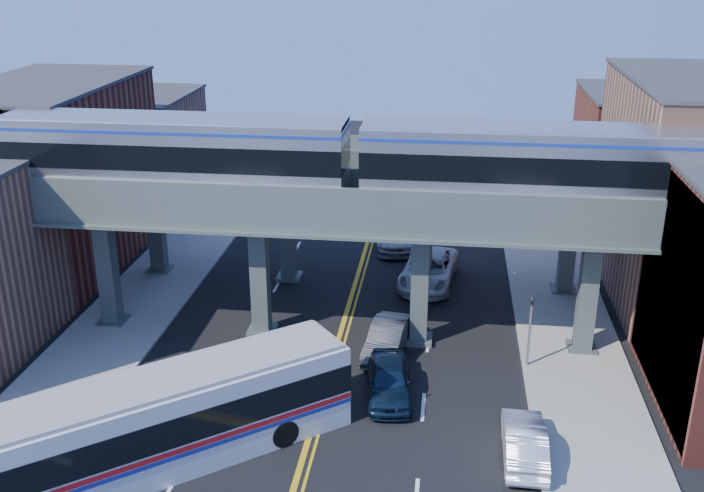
{
  "coord_description": "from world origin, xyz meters",
  "views": [
    {
      "loc": [
        5.06,
        -27.18,
        18.66
      ],
      "look_at": [
        0.68,
        7.75,
        5.07
      ],
      "focal_mm": 40.0,
      "sensor_mm": 36.0,
      "label": 1
    }
  ],
  "objects_px": {
    "car_lane_b": "(387,339)",
    "traffic_signal": "(530,324)",
    "car_lane_c": "(429,270)",
    "transit_bus": "(177,418)",
    "car_parked_curb": "(524,442)",
    "car_lane_a": "(389,380)",
    "car_lane_d": "(394,232)",
    "transit_train": "(175,151)",
    "stop_sign": "(330,354)"
  },
  "relations": [
    {
      "from": "traffic_signal",
      "to": "car_parked_curb",
      "type": "xyz_separation_m",
      "value": [
        -0.7,
        -7.1,
        -1.55
      ]
    },
    {
      "from": "car_lane_c",
      "to": "car_parked_curb",
      "type": "xyz_separation_m",
      "value": [
        4.24,
        -16.38,
        -0.13
      ]
    },
    {
      "from": "car_lane_b",
      "to": "car_lane_d",
      "type": "height_order",
      "value": "car_lane_d"
    },
    {
      "from": "car_lane_b",
      "to": "traffic_signal",
      "type": "bearing_deg",
      "value": 2.74
    },
    {
      "from": "car_lane_b",
      "to": "transit_train",
      "type": "bearing_deg",
      "value": -179.66
    },
    {
      "from": "car_lane_a",
      "to": "car_lane_c",
      "type": "bearing_deg",
      "value": 77.66
    },
    {
      "from": "traffic_signal",
      "to": "car_lane_d",
      "type": "distance_m",
      "value": 17.09
    },
    {
      "from": "car_lane_a",
      "to": "car_parked_curb",
      "type": "xyz_separation_m",
      "value": [
        5.55,
        -3.81,
        -0.06
      ]
    },
    {
      "from": "traffic_signal",
      "to": "car_lane_a",
      "type": "height_order",
      "value": "traffic_signal"
    },
    {
      "from": "car_lane_c",
      "to": "car_parked_curb",
      "type": "distance_m",
      "value": 16.92
    },
    {
      "from": "car_lane_c",
      "to": "traffic_signal",
      "type": "bearing_deg",
      "value": -55.03
    },
    {
      "from": "traffic_signal",
      "to": "car_lane_b",
      "type": "bearing_deg",
      "value": 174.8
    },
    {
      "from": "car_lane_d",
      "to": "transit_bus",
      "type": "bearing_deg",
      "value": -112.8
    },
    {
      "from": "transit_bus",
      "to": "car_lane_a",
      "type": "distance_m",
      "value": 9.49
    },
    {
      "from": "stop_sign",
      "to": "car_lane_b",
      "type": "xyz_separation_m",
      "value": [
        2.25,
        3.6,
        -0.99
      ]
    },
    {
      "from": "car_lane_a",
      "to": "car_lane_b",
      "type": "distance_m",
      "value": 3.92
    },
    {
      "from": "car_parked_curb",
      "to": "traffic_signal",
      "type": "bearing_deg",
      "value": -94.98
    },
    {
      "from": "transit_train",
      "to": "stop_sign",
      "type": "distance_m",
      "value": 12.29
    },
    {
      "from": "car_lane_b",
      "to": "transit_bus",
      "type": "bearing_deg",
      "value": -119.8
    },
    {
      "from": "stop_sign",
      "to": "car_lane_d",
      "type": "xyz_separation_m",
      "value": [
        1.5,
        18.34,
        -0.87
      ]
    },
    {
      "from": "transit_train",
      "to": "traffic_signal",
      "type": "bearing_deg",
      "value": -6.67
    },
    {
      "from": "transit_bus",
      "to": "transit_train",
      "type": "bearing_deg",
      "value": 67.65
    },
    {
      "from": "traffic_signal",
      "to": "transit_bus",
      "type": "height_order",
      "value": "traffic_signal"
    },
    {
      "from": "transit_bus",
      "to": "car_parked_curb",
      "type": "height_order",
      "value": "transit_bus"
    },
    {
      "from": "traffic_signal",
      "to": "car_lane_b",
      "type": "xyz_separation_m",
      "value": [
        -6.65,
        0.6,
        -1.53
      ]
    },
    {
      "from": "transit_bus",
      "to": "car_lane_c",
      "type": "distance_m",
      "value": 20.2
    },
    {
      "from": "car_lane_a",
      "to": "car_parked_curb",
      "type": "bearing_deg",
      "value": -40.86
    },
    {
      "from": "car_lane_a",
      "to": "car_lane_c",
      "type": "height_order",
      "value": "car_lane_c"
    },
    {
      "from": "transit_bus",
      "to": "car_lane_b",
      "type": "xyz_separation_m",
      "value": [
        7.27,
        9.4,
        -1.04
      ]
    },
    {
      "from": "traffic_signal",
      "to": "car_lane_c",
      "type": "distance_m",
      "value": 10.61
    },
    {
      "from": "car_lane_c",
      "to": "transit_bus",
      "type": "bearing_deg",
      "value": -109.49
    },
    {
      "from": "car_lane_d",
      "to": "car_parked_curb",
      "type": "height_order",
      "value": "car_lane_d"
    },
    {
      "from": "car_lane_a",
      "to": "car_lane_d",
      "type": "distance_m",
      "value": 18.67
    },
    {
      "from": "transit_bus",
      "to": "car_lane_a",
      "type": "relative_size",
      "value": 2.66
    },
    {
      "from": "traffic_signal",
      "to": "transit_bus",
      "type": "bearing_deg",
      "value": -147.72
    },
    {
      "from": "car_lane_a",
      "to": "car_lane_c",
      "type": "relative_size",
      "value": 0.75
    },
    {
      "from": "traffic_signal",
      "to": "transit_bus",
      "type": "relative_size",
      "value": 0.33
    },
    {
      "from": "car_lane_b",
      "to": "car_parked_curb",
      "type": "height_order",
      "value": "car_lane_b"
    },
    {
      "from": "transit_train",
      "to": "traffic_signal",
      "type": "height_order",
      "value": "transit_train"
    },
    {
      "from": "stop_sign",
      "to": "transit_bus",
      "type": "bearing_deg",
      "value": -130.92
    },
    {
      "from": "stop_sign",
      "to": "car_lane_d",
      "type": "relative_size",
      "value": 0.43
    },
    {
      "from": "traffic_signal",
      "to": "car_lane_b",
      "type": "distance_m",
      "value": 6.85
    },
    {
      "from": "transit_train",
      "to": "car_parked_curb",
      "type": "height_order",
      "value": "transit_train"
    },
    {
      "from": "car_lane_a",
      "to": "car_lane_c",
      "type": "xyz_separation_m",
      "value": [
        1.31,
        12.57,
        0.07
      ]
    },
    {
      "from": "traffic_signal",
      "to": "car_parked_curb",
      "type": "height_order",
      "value": "traffic_signal"
    },
    {
      "from": "stop_sign",
      "to": "car_lane_d",
      "type": "bearing_deg",
      "value": 85.32
    },
    {
      "from": "traffic_signal",
      "to": "car_parked_curb",
      "type": "distance_m",
      "value": 7.31
    },
    {
      "from": "traffic_signal",
      "to": "transit_train",
      "type": "bearing_deg",
      "value": 173.33
    },
    {
      "from": "transit_train",
      "to": "car_lane_c",
      "type": "xyz_separation_m",
      "value": [
        12.15,
        7.28,
        -8.54
      ]
    },
    {
      "from": "stop_sign",
      "to": "traffic_signal",
      "type": "bearing_deg",
      "value": 18.63
    }
  ]
}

